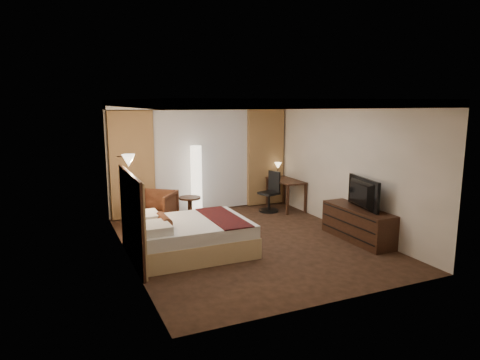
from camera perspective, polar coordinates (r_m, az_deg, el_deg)
name	(u,v)px	position (r m, az deg, el deg)	size (l,w,h in m)	color
floor	(248,242)	(8.34, 1.13, -8.25)	(4.50, 5.50, 0.01)	black
ceiling	(249,100)	(7.90, 1.20, 10.64)	(4.50, 5.50, 0.01)	white
back_wall	(201,156)	(10.54, -5.21, 3.18)	(4.50, 0.02, 2.70)	beige
left_wall	(126,182)	(7.36, -14.92, -0.27)	(0.02, 5.50, 2.70)	beige
right_wall	(346,166)	(9.18, 13.99, 1.85)	(0.02, 5.50, 2.70)	beige
crown_molding	(249,103)	(7.90, 1.20, 10.20)	(4.50, 5.50, 0.12)	black
soffit	(204,105)	(10.22, -4.86, 9.99)	(4.50, 0.50, 0.20)	white
curtain_sheer	(202,161)	(10.48, -5.06, 2.58)	(2.48, 0.04, 2.45)	silver
curtain_left_drape	(132,165)	(10.00, -14.20, 1.94)	(1.00, 0.14, 2.45)	#A87E4C
curtain_right_drape	(265,157)	(11.08, 3.39, 3.04)	(1.00, 0.14, 2.45)	#A87E4C
wall_sconce	(128,160)	(7.99, -14.65, 2.54)	(0.24, 0.24, 0.24)	white
bed	(191,237)	(7.73, -6.51, -7.52)	(2.02, 1.57, 0.59)	white
headboard	(132,218)	(7.38, -14.17, -4.97)	(0.12, 1.87, 1.50)	tan
armchair	(154,207)	(9.45, -11.35, -3.56)	(0.82, 0.77, 0.84)	#4D2D17
side_table	(190,209)	(9.81, -6.68, -3.81)	(0.49, 0.49, 0.54)	black
floor_lamp	(196,180)	(10.15, -5.83, -0.06)	(0.35, 0.35, 1.67)	white
desk	(286,194)	(10.79, 6.11, -1.92)	(0.55, 1.14, 0.75)	black
desk_lamp	(278,171)	(11.05, 5.08, 1.26)	(0.18, 0.18, 0.34)	#FFD899
office_chair	(269,192)	(10.48, 3.88, -1.57)	(0.48, 0.48, 0.99)	black
dresser	(358,224)	(8.67, 15.43, -5.67)	(0.50, 1.66, 0.64)	black
television	(358,192)	(8.50, 15.48, -1.55)	(1.10, 0.64, 0.14)	black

